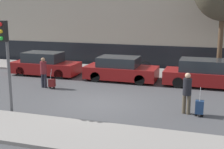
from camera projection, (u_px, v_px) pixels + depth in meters
ground_plane at (100, 103)px, 13.99m from camera, size 80.00×80.00×0.00m
sidewalk_near at (62, 133)px, 10.49m from camera, size 28.00×2.50×0.12m
sidewalk_far at (136, 72)px, 20.50m from camera, size 28.00×3.00×0.12m
parked_car_0 at (45, 65)px, 19.78m from camera, size 4.28×1.73×1.46m
parked_car_1 at (121, 69)px, 18.28m from camera, size 4.19×1.86×1.40m
parked_car_2 at (205, 74)px, 16.87m from camera, size 4.50×1.82×1.48m
pedestrian_left at (44, 71)px, 16.56m from camera, size 0.35×0.34×1.63m
trolley_left at (52, 83)px, 16.42m from camera, size 0.34×0.29×1.07m
pedestrian_right at (187, 91)px, 12.39m from camera, size 0.34×0.34×1.68m
trolley_right at (199, 107)px, 12.17m from camera, size 0.34×0.29×1.19m
traffic_light at (6, 48)px, 12.15m from camera, size 0.28×0.47×3.71m
parked_bicycle at (137, 66)px, 20.31m from camera, size 1.77×0.06×0.96m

